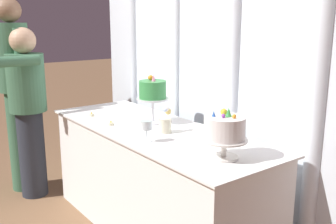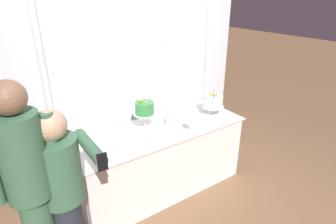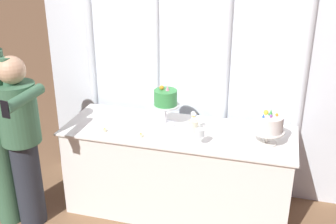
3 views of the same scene
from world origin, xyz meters
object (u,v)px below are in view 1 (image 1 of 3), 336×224
object	(u,v)px
wine_glass	(147,126)
guest_man_pink_jacket	(27,106)
flower_vase	(165,123)
tealight_far_left	(92,115)
tealight_near_left	(111,124)
cake_display_nearleft	(153,92)
guest_man_dark_suit	(15,86)
cake_display_nearright	(225,130)
cake_table	(155,181)

from	to	relation	value
wine_glass	guest_man_pink_jacket	world-z (taller)	guest_man_pink_jacket
flower_vase	guest_man_pink_jacket	bearing A→B (deg)	-158.54
tealight_far_left	tealight_near_left	xyz separation A→B (m)	(0.32, -0.01, -0.00)
cake_display_nearleft	guest_man_dark_suit	xyz separation A→B (m)	(-1.23, -0.62, -0.05)
cake_display_nearright	tealight_near_left	size ratio (longest dim) A/B	6.61
cake_display_nearleft	tealight_near_left	xyz separation A→B (m)	(-0.13, -0.28, -0.22)
flower_vase	tealight_far_left	world-z (taller)	flower_vase
guest_man_dark_suit	guest_man_pink_jacket	size ratio (longest dim) A/B	1.16
tealight_far_left	cake_table	bearing A→B (deg)	18.24
tealight_near_left	guest_man_dark_suit	bearing A→B (deg)	-163.05
flower_vase	guest_man_dark_suit	bearing A→B (deg)	-160.18
cake_display_nearright	wine_glass	size ratio (longest dim) A/B	2.06
cake_display_nearleft	tealight_far_left	distance (m)	0.57
cake_display_nearright	guest_man_dark_suit	distance (m)	2.15
cake_display_nearright	guest_man_pink_jacket	bearing A→B (deg)	-166.31
guest_man_pink_jacket	cake_display_nearleft	bearing A→B (deg)	29.67
flower_vase	guest_man_dark_suit	world-z (taller)	guest_man_dark_suit
cake_display_nearleft	cake_display_nearright	distance (m)	0.87
wine_glass	cake_table	bearing A→B (deg)	136.08
wine_glass	guest_man_pink_jacket	distance (m)	1.43
wine_glass	guest_man_dark_suit	size ratio (longest dim) A/B	0.08
wine_glass	flower_vase	size ratio (longest dim) A/B	0.77
wine_glass	flower_vase	distance (m)	0.25
cake_table	guest_man_dark_suit	distance (m)	1.58
cake_display_nearleft	guest_man_pink_jacket	distance (m)	1.21
guest_man_pink_jacket	guest_man_dark_suit	bearing A→B (deg)	-171.67
cake_display_nearright	tealight_near_left	bearing A→B (deg)	-171.14
wine_glass	guest_man_dark_suit	distance (m)	1.63
cake_display_nearright	cake_table	bearing A→B (deg)	176.44
wine_glass	tealight_far_left	size ratio (longest dim) A/B	3.43
cake_display_nearleft	guest_man_pink_jacket	xyz separation A→B (m)	(-1.03, -0.59, -0.20)
tealight_far_left	wine_glass	bearing A→B (deg)	-1.81
cake_display_nearleft	wine_glass	world-z (taller)	cake_display_nearleft
wine_glass	tealight_near_left	size ratio (longest dim) A/B	3.20
cake_display_nearright	guest_man_dark_suit	world-z (taller)	guest_man_dark_suit
cake_display_nearright	flower_vase	xyz separation A→B (m)	(-0.60, 0.05, -0.09)
cake_display_nearleft	flower_vase	size ratio (longest dim) A/B	2.00
cake_table	guest_man_pink_jacket	world-z (taller)	guest_man_pink_jacket
cake_display_nearleft	tealight_near_left	bearing A→B (deg)	-114.56
flower_vase	tealight_near_left	world-z (taller)	flower_vase
flower_vase	wine_glass	bearing A→B (deg)	-65.74
flower_vase	tealight_far_left	xyz separation A→B (m)	(-0.71, -0.20, -0.06)
cake_display_nearleft	cake_display_nearright	xyz separation A→B (m)	(0.86, -0.13, -0.07)
tealight_far_left	guest_man_pink_jacket	bearing A→B (deg)	-151.72
cake_table	tealight_far_left	bearing A→B (deg)	-161.76
cake_display_nearleft	tealight_far_left	bearing A→B (deg)	-148.59
cake_display_nearright	tealight_far_left	xyz separation A→B (m)	(-1.31, -0.15, -0.15)
tealight_near_left	cake_display_nearright	bearing A→B (deg)	8.86
cake_display_nearright	tealight_far_left	size ratio (longest dim) A/B	7.07
cake_display_nearright	flower_vase	world-z (taller)	cake_display_nearright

